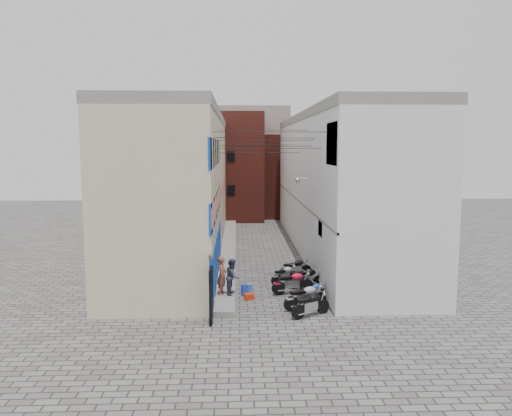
{
  "coord_description": "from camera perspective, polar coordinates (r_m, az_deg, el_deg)",
  "views": [
    {
      "loc": [
        -1.49,
        -19.48,
        6.88
      ],
      "look_at": [
        -0.28,
        11.92,
        3.0
      ],
      "focal_mm": 35.0,
      "sensor_mm": 36.0,
      "label": 1
    }
  ],
  "objects": [
    {
      "name": "overhead_wires",
      "position": [
        27.16,
        0.94,
        7.55
      ],
      "size": [
        5.8,
        13.02,
        1.32
      ],
      "color": "black",
      "rests_on": "ground"
    },
    {
      "name": "ground",
      "position": [
        20.71,
        2.09,
        -12.37
      ],
      "size": [
        90.0,
        90.0,
        0.0
      ],
      "primitive_type": "plane",
      "color": "#53504E",
      "rests_on": "ground"
    },
    {
      "name": "building_far_concrete",
      "position": [
        53.52,
        -0.62,
        5.56
      ],
      "size": [
        8.0,
        5.0,
        11.0
      ],
      "primitive_type": "cube",
      "color": "slate",
      "rests_on": "ground"
    },
    {
      "name": "motorcycle_f",
      "position": [
        25.45,
        3.3,
        -7.49
      ],
      "size": [
        1.7,
        1.48,
        1.0
      ],
      "primitive_type": null,
      "rotation": [
        0.0,
        0.0,
        -0.92
      ],
      "color": "#B1B1B6",
      "rests_on": "ground"
    },
    {
      "name": "building_left",
      "position": [
        32.7,
        -8.35,
        2.79
      ],
      "size": [
        5.1,
        27.0,
        9.0
      ],
      "color": "#C3B794",
      "rests_on": "ground"
    },
    {
      "name": "person_b",
      "position": [
        22.71,
        -2.69,
        -7.82
      ],
      "size": [
        0.74,
        0.88,
        1.62
      ],
      "primitive_type": "imported",
      "rotation": [
        0.0,
        0.0,
        1.4
      ],
      "color": "#32354B",
      "rests_on": "plinth"
    },
    {
      "name": "building_far_brick_right",
      "position": [
        49.77,
        2.97,
        3.71
      ],
      "size": [
        5.0,
        6.0,
        8.0
      ],
      "primitive_type": "cube",
      "color": "maroon",
      "rests_on": "ground"
    },
    {
      "name": "red_crate",
      "position": [
        22.91,
        -0.8,
        -10.08
      ],
      "size": [
        0.48,
        0.39,
        0.27
      ],
      "primitive_type": "cube",
      "rotation": [
        0.0,
        0.0,
        0.17
      ],
      "color": "red",
      "rests_on": "ground"
    },
    {
      "name": "far_shopfront",
      "position": [
        45.06,
        -0.3,
        -0.2
      ],
      "size": [
        2.0,
        0.3,
        2.4
      ],
      "primitive_type": "cube",
      "color": "black",
      "rests_on": "ground"
    },
    {
      "name": "motorcycle_e",
      "position": [
        24.57,
        5.68,
        -7.83
      ],
      "size": [
        2.08,
        0.81,
        1.18
      ],
      "primitive_type": null,
      "rotation": [
        0.0,
        0.0,
        -1.49
      ],
      "color": "black",
      "rests_on": "ground"
    },
    {
      "name": "plinth",
      "position": [
        33.18,
        -3.15,
        -4.72
      ],
      "size": [
        0.9,
        26.0,
        0.25
      ],
      "primitive_type": "cube",
      "color": "slate",
      "rests_on": "ground"
    },
    {
      "name": "motorcycle_c",
      "position": [
        22.62,
        6.59,
        -9.42
      ],
      "size": [
        1.75,
        1.25,
        0.98
      ],
      "primitive_type": null,
      "rotation": [
        0.0,
        0.0,
        -1.09
      ],
      "color": "blue",
      "rests_on": "ground"
    },
    {
      "name": "motorcycle_g",
      "position": [
        26.49,
        4.53,
        -6.76
      ],
      "size": [
        2.04,
        1.48,
        1.14
      ],
      "primitive_type": null,
      "rotation": [
        0.0,
        0.0,
        -1.08
      ],
      "color": "black",
      "rests_on": "ground"
    },
    {
      "name": "building_far_brick_left",
      "position": [
        47.52,
        -2.84,
        4.77
      ],
      "size": [
        6.0,
        6.0,
        10.0
      ],
      "primitive_type": "cube",
      "color": "maroon",
      "rests_on": "ground"
    },
    {
      "name": "motorcycle_d",
      "position": [
        23.7,
        4.22,
        -8.36
      ],
      "size": [
        2.15,
        1.16,
        1.19
      ],
      "primitive_type": null,
      "rotation": [
        0.0,
        0.0,
        -1.31
      ],
      "color": "red",
      "rests_on": "ground"
    },
    {
      "name": "person_a",
      "position": [
        22.69,
        -3.89,
        -7.69
      ],
      "size": [
        0.52,
        0.69,
        1.73
      ],
      "primitive_type": "imported",
      "rotation": [
        0.0,
        0.0,
        1.4
      ],
      "color": "brown",
      "rests_on": "plinth"
    },
    {
      "name": "water_jug_near",
      "position": [
        23.5,
        -1.34,
        -9.32
      ],
      "size": [
        0.41,
        0.41,
        0.53
      ],
      "primitive_type": "cylinder",
      "rotation": [
        0.0,
        0.0,
        0.27
      ],
      "color": "blue",
      "rests_on": "ground"
    },
    {
      "name": "building_right",
      "position": [
        33.2,
        9.07,
        2.85
      ],
      "size": [
        5.94,
        26.0,
        9.0
      ],
      "color": "silver",
      "rests_on": "ground"
    },
    {
      "name": "motorcycle_a",
      "position": [
        20.77,
        6.28,
        -10.77
      ],
      "size": [
        1.92,
        1.46,
        1.09
      ],
      "primitive_type": null,
      "rotation": [
        0.0,
        0.0,
        -1.04
      ],
      "color": "black",
      "rests_on": "ground"
    },
    {
      "name": "motorcycle_b",
      "position": [
        21.62,
        5.66,
        -9.93
      ],
      "size": [
        2.11,
        1.36,
        1.17
      ],
      "primitive_type": null,
      "rotation": [
        0.0,
        0.0,
        -1.18
      ],
      "color": "#AAAAAE",
      "rests_on": "ground"
    },
    {
      "name": "water_jug_far",
      "position": [
        23.72,
        -0.79,
        -9.23
      ],
      "size": [
        0.39,
        0.39,
        0.47
      ],
      "primitive_type": "cylinder",
      "rotation": [
        0.0,
        0.0,
        0.38
      ],
      "color": "blue",
      "rests_on": "ground"
    }
  ]
}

